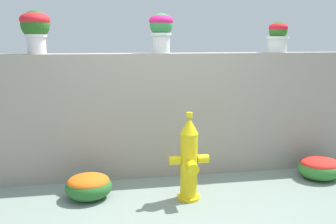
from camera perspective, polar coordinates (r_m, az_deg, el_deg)
The scene contains 8 objects.
ground_plane at distance 3.77m, azimuth 1.56°, elevation -15.31°, with size 24.00×24.00×0.00m, color gray.
stone_wall at distance 4.53m, azimuth -1.07°, elevation -0.46°, with size 6.63×0.29×1.53m, color gray.
potted_plant_1 at distance 4.46m, azimuth -20.15°, elevation 12.52°, with size 0.34×0.34×0.48m.
potted_plant_2 at distance 4.41m, azimuth -1.10°, elevation 13.02°, with size 0.29×0.29×0.47m.
potted_plant_3 at distance 4.92m, azimuth 16.91°, elevation 11.47°, with size 0.28×0.28×0.38m.
fire_hydrant at distance 3.87m, azimuth 3.34°, elevation -7.59°, with size 0.42×0.35×0.95m.
flower_bush_left at distance 4.08m, azimuth -12.39°, elevation -11.20°, with size 0.50×0.45×0.28m.
flower_bush_right at distance 4.89m, azimuth 22.76°, elevation -7.98°, with size 0.53×0.48×0.28m.
Camera 1 is at (-0.67, -3.30, 1.70)m, focal length 38.74 mm.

